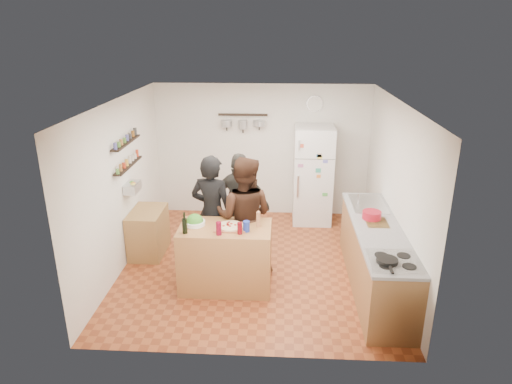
# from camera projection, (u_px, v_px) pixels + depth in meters

# --- Properties ---
(room_shell) EXTENTS (4.20, 4.20, 4.20)m
(room_shell) POSITION_uv_depth(u_px,v_px,m) (257.00, 179.00, 7.01)
(room_shell) COLOR brown
(room_shell) RESTS_ON ground
(prep_island) EXTENTS (1.25, 0.72, 0.91)m
(prep_island) POSITION_uv_depth(u_px,v_px,m) (226.00, 257.00, 6.32)
(prep_island) COLOR #A0713A
(prep_island) RESTS_ON floor
(pizza_board) EXTENTS (0.42, 0.34, 0.02)m
(pizza_board) POSITION_uv_depth(u_px,v_px,m) (231.00, 227.00, 6.14)
(pizza_board) COLOR #975537
(pizza_board) RESTS_ON prep_island
(pizza) EXTENTS (0.34, 0.34, 0.02)m
(pizza) POSITION_uv_depth(u_px,v_px,m) (231.00, 226.00, 6.13)
(pizza) COLOR #CAB285
(pizza) RESTS_ON pizza_board
(salad_bowl) EXTENTS (0.28, 0.28, 0.06)m
(salad_bowl) POSITION_uv_depth(u_px,v_px,m) (195.00, 223.00, 6.23)
(salad_bowl) COLOR white
(salad_bowl) RESTS_ON prep_island
(wine_bottle) EXTENTS (0.07, 0.07, 0.20)m
(wine_bottle) POSITION_uv_depth(u_px,v_px,m) (185.00, 226.00, 5.95)
(wine_bottle) COLOR black
(wine_bottle) RESTS_ON prep_island
(wine_glass_near) EXTENTS (0.07, 0.07, 0.18)m
(wine_glass_near) POSITION_uv_depth(u_px,v_px,m) (219.00, 228.00, 5.92)
(wine_glass_near) COLOR #60081C
(wine_glass_near) RESTS_ON prep_island
(wine_glass_far) EXTENTS (0.06, 0.06, 0.16)m
(wine_glass_far) POSITION_uv_depth(u_px,v_px,m) (240.00, 228.00, 5.94)
(wine_glass_far) COLOR #5C070F
(wine_glass_far) RESTS_ON prep_island
(pepper_mill) EXTENTS (0.06, 0.06, 0.18)m
(pepper_mill) POSITION_uv_depth(u_px,v_px,m) (258.00, 220.00, 6.16)
(pepper_mill) COLOR #A36B44
(pepper_mill) RESTS_ON prep_island
(salt_canister) EXTENTS (0.09, 0.09, 0.15)m
(salt_canister) POSITION_uv_depth(u_px,v_px,m) (246.00, 226.00, 6.01)
(salt_canister) COLOR navy
(salt_canister) RESTS_ON prep_island
(person_left) EXTENTS (0.73, 0.57, 1.77)m
(person_left) POSITION_uv_depth(u_px,v_px,m) (212.00, 213.00, 6.68)
(person_left) COLOR black
(person_left) RESTS_ON floor
(person_center) EXTENTS (0.96, 0.80, 1.78)m
(person_center) POSITION_uv_depth(u_px,v_px,m) (244.00, 217.00, 6.56)
(person_center) COLOR black
(person_center) RESTS_ON floor
(person_back) EXTENTS (1.04, 0.65, 1.65)m
(person_back) POSITION_uv_depth(u_px,v_px,m) (240.00, 204.00, 7.20)
(person_back) COLOR #282623
(person_back) RESTS_ON floor
(counter_run) EXTENTS (0.63, 2.63, 0.90)m
(counter_run) POSITION_uv_depth(u_px,v_px,m) (376.00, 258.00, 6.31)
(counter_run) COLOR #9E7042
(counter_run) RESTS_ON floor
(stove_top) EXTENTS (0.60, 0.62, 0.02)m
(stove_top) POSITION_uv_depth(u_px,v_px,m) (395.00, 262.00, 5.26)
(stove_top) COLOR white
(stove_top) RESTS_ON counter_run
(skillet) EXTENTS (0.25, 0.25, 0.05)m
(skillet) POSITION_uv_depth(u_px,v_px,m) (387.00, 261.00, 5.22)
(skillet) COLOR black
(skillet) RESTS_ON stove_top
(sink) EXTENTS (0.50, 0.80, 0.03)m
(sink) POSITION_uv_depth(u_px,v_px,m) (368.00, 204.00, 6.95)
(sink) COLOR silver
(sink) RESTS_ON counter_run
(cutting_board) EXTENTS (0.30, 0.40, 0.02)m
(cutting_board) POSITION_uv_depth(u_px,v_px,m) (377.00, 223.00, 6.30)
(cutting_board) COLOR olive
(cutting_board) RESTS_ON counter_run
(red_bowl) EXTENTS (0.26, 0.26, 0.11)m
(red_bowl) POSITION_uv_depth(u_px,v_px,m) (372.00, 215.00, 6.40)
(red_bowl) COLOR maroon
(red_bowl) RESTS_ON counter_run
(fridge) EXTENTS (0.70, 0.68, 1.80)m
(fridge) POSITION_uv_depth(u_px,v_px,m) (313.00, 175.00, 8.35)
(fridge) COLOR white
(fridge) RESTS_ON floor
(wall_clock) EXTENTS (0.30, 0.03, 0.30)m
(wall_clock) POSITION_uv_depth(u_px,v_px,m) (315.00, 104.00, 8.23)
(wall_clock) COLOR silver
(wall_clock) RESTS_ON back_wall
(spice_shelf_lower) EXTENTS (0.12, 1.00, 0.02)m
(spice_shelf_lower) POSITION_uv_depth(u_px,v_px,m) (128.00, 165.00, 6.85)
(spice_shelf_lower) COLOR black
(spice_shelf_lower) RESTS_ON left_wall
(spice_shelf_upper) EXTENTS (0.12, 1.00, 0.02)m
(spice_shelf_upper) POSITION_uv_depth(u_px,v_px,m) (126.00, 143.00, 6.73)
(spice_shelf_upper) COLOR black
(spice_shelf_upper) RESTS_ON left_wall
(produce_basket) EXTENTS (0.18, 0.35, 0.14)m
(produce_basket) POSITION_uv_depth(u_px,v_px,m) (132.00, 187.00, 6.97)
(produce_basket) COLOR silver
(produce_basket) RESTS_ON left_wall
(side_table) EXTENTS (0.50, 0.80, 0.73)m
(side_table) POSITION_uv_depth(u_px,v_px,m) (148.00, 232.00, 7.30)
(side_table) COLOR #A57945
(side_table) RESTS_ON floor
(pot_rack) EXTENTS (0.90, 0.04, 0.04)m
(pot_rack) POSITION_uv_depth(u_px,v_px,m) (243.00, 115.00, 8.30)
(pot_rack) COLOR black
(pot_rack) RESTS_ON back_wall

